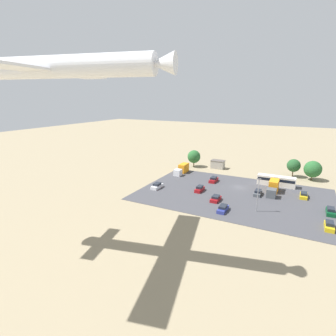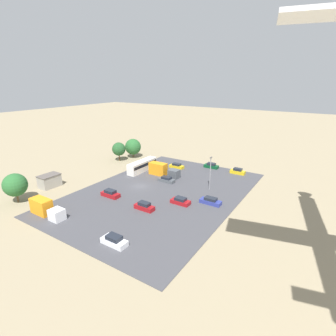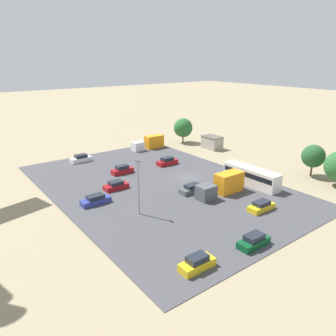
{
  "view_description": "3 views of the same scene",
  "coord_description": "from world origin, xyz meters",
  "px_view_note": "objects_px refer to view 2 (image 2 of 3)",
  "views": [
    {
      "loc": [
        -15.86,
        77.38,
        26.59
      ],
      "look_at": [
        9.79,
        28.13,
        11.65
      ],
      "focal_mm": 28.0,
      "sensor_mm": 36.0,
      "label": 1
    },
    {
      "loc": [
        47.85,
        39.68,
        25.63
      ],
      "look_at": [
        3.19,
        10.76,
        7.81
      ],
      "focal_mm": 28.0,
      "sensor_mm": 36.0,
      "label": 2
    },
    {
      "loc": [
        -45.15,
        38.7,
        21.93
      ],
      "look_at": [
        -0.82,
        5.2,
        3.19
      ],
      "focal_mm": 35.0,
      "sensor_mm": 36.0,
      "label": 3
    }
  ],
  "objects_px": {
    "bus": "(142,165)",
    "parked_car_5": "(180,201)",
    "parked_car_0": "(114,241)",
    "parked_truck_1": "(46,208)",
    "parked_car_6": "(110,194)",
    "parked_car_2": "(177,166)",
    "parked_car_7": "(238,171)",
    "parked_car_3": "(166,180)",
    "parked_car_1": "(211,166)",
    "parked_truck_0": "(162,170)",
    "parked_car_4": "(211,201)",
    "shed_building": "(50,181)",
    "parked_car_8": "(144,206)"
  },
  "relations": [
    {
      "from": "bus",
      "to": "parked_car_0",
      "type": "distance_m",
      "value": 37.0
    },
    {
      "from": "parked_car_1",
      "to": "parked_car_6",
      "type": "distance_m",
      "value": 33.93
    },
    {
      "from": "bus",
      "to": "parked_car_3",
      "type": "xyz_separation_m",
      "value": [
        3.64,
        10.92,
        -1.07
      ]
    },
    {
      "from": "parked_car_5",
      "to": "parked_car_6",
      "type": "bearing_deg",
      "value": -70.1
    },
    {
      "from": "bus",
      "to": "parked_car_8",
      "type": "xyz_separation_m",
      "value": [
        19.28,
        15.68,
        -0.99
      ]
    },
    {
      "from": "parked_car_8",
      "to": "parked_car_7",
      "type": "bearing_deg",
      "value": 164.43
    },
    {
      "from": "parked_car_2",
      "to": "parked_truck_1",
      "type": "bearing_deg",
      "value": -9.23
    },
    {
      "from": "parked_car_0",
      "to": "parked_car_1",
      "type": "height_order",
      "value": "parked_car_0"
    },
    {
      "from": "shed_building",
      "to": "parked_car_2",
      "type": "relative_size",
      "value": 1.13
    },
    {
      "from": "parked_car_0",
      "to": "parked_car_6",
      "type": "xyz_separation_m",
      "value": [
        -13.23,
        -13.96,
        0.01
      ]
    },
    {
      "from": "parked_car_6",
      "to": "parked_truck_0",
      "type": "relative_size",
      "value": 0.5
    },
    {
      "from": "shed_building",
      "to": "parked_car_3",
      "type": "height_order",
      "value": "shed_building"
    },
    {
      "from": "parked_car_8",
      "to": "parked_car_3",
      "type": "bearing_deg",
      "value": -163.07
    },
    {
      "from": "bus",
      "to": "parked_car_5",
      "type": "relative_size",
      "value": 2.6
    },
    {
      "from": "shed_building",
      "to": "parked_truck_0",
      "type": "xyz_separation_m",
      "value": [
        -22.3,
        19.3,
        0.03
      ]
    },
    {
      "from": "parked_car_6",
      "to": "parked_car_7",
      "type": "height_order",
      "value": "parked_car_6"
    },
    {
      "from": "parked_car_6",
      "to": "parked_truck_0",
      "type": "distance_m",
      "value": 18.51
    },
    {
      "from": "parked_car_1",
      "to": "parked_car_3",
      "type": "height_order",
      "value": "parked_car_1"
    },
    {
      "from": "parked_car_1",
      "to": "parked_car_8",
      "type": "bearing_deg",
      "value": -0.7
    },
    {
      "from": "parked_car_0",
      "to": "parked_truck_1",
      "type": "height_order",
      "value": "parked_truck_1"
    },
    {
      "from": "parked_car_2",
      "to": "parked_car_5",
      "type": "bearing_deg",
      "value": 33.08
    },
    {
      "from": "parked_car_4",
      "to": "parked_car_6",
      "type": "bearing_deg",
      "value": -66.47
    },
    {
      "from": "parked_truck_0",
      "to": "bus",
      "type": "bearing_deg",
      "value": -90.66
    },
    {
      "from": "parked_car_1",
      "to": "parked_car_4",
      "type": "bearing_deg",
      "value": 23.64
    },
    {
      "from": "parked_car_4",
      "to": "parked_car_5",
      "type": "xyz_separation_m",
      "value": [
        3.54,
        -5.52,
        -0.01
      ]
    },
    {
      "from": "parked_car_6",
      "to": "parked_car_1",
      "type": "bearing_deg",
      "value": -18.84
    },
    {
      "from": "parked_car_0",
      "to": "parked_car_7",
      "type": "distance_m",
      "value": 44.94
    },
    {
      "from": "parked_car_1",
      "to": "parked_car_4",
      "type": "height_order",
      "value": "parked_car_1"
    },
    {
      "from": "parked_car_7",
      "to": "bus",
      "type": "bearing_deg",
      "value": 117.64
    },
    {
      "from": "bus",
      "to": "parked_car_6",
      "type": "bearing_deg",
      "value": -74.47
    },
    {
      "from": "parked_car_5",
      "to": "parked_car_6",
      "type": "height_order",
      "value": "parked_car_6"
    },
    {
      "from": "parked_car_4",
      "to": "parked_car_8",
      "type": "relative_size",
      "value": 1.07
    },
    {
      "from": "bus",
      "to": "parked_car_8",
      "type": "relative_size",
      "value": 2.55
    },
    {
      "from": "parked_car_3",
      "to": "parked_car_6",
      "type": "bearing_deg",
      "value": -21.37
    },
    {
      "from": "parked_car_3",
      "to": "parked_car_7",
      "type": "xyz_separation_m",
      "value": [
        -16.55,
        13.73,
        0.07
      ]
    },
    {
      "from": "parked_car_2",
      "to": "parked_car_6",
      "type": "bearing_deg",
      "value": -4.35
    },
    {
      "from": "parked_car_5",
      "to": "parked_car_7",
      "type": "bearing_deg",
      "value": 171.09
    },
    {
      "from": "parked_car_4",
      "to": "parked_car_7",
      "type": "height_order",
      "value": "parked_car_7"
    },
    {
      "from": "parked_car_1",
      "to": "parked_car_4",
      "type": "distance_m",
      "value": 25.07
    },
    {
      "from": "parked_car_2",
      "to": "parked_car_3",
      "type": "bearing_deg",
      "value": 18.24
    },
    {
      "from": "parked_car_2",
      "to": "parked_car_4",
      "type": "height_order",
      "value": "parked_car_4"
    },
    {
      "from": "parked_car_7",
      "to": "parked_car_1",
      "type": "bearing_deg",
      "value": 84.96
    },
    {
      "from": "parked_car_6",
      "to": "parked_truck_0",
      "type": "height_order",
      "value": "parked_truck_0"
    },
    {
      "from": "parked_car_7",
      "to": "parked_car_2",
      "type": "bearing_deg",
      "value": 106.07
    },
    {
      "from": "parked_car_2",
      "to": "parked_truck_0",
      "type": "relative_size",
      "value": 0.49
    },
    {
      "from": "parked_car_2",
      "to": "parked_car_8",
      "type": "relative_size",
      "value": 1.03
    },
    {
      "from": "parked_car_7",
      "to": "parked_car_5",
      "type": "bearing_deg",
      "value": 171.09
    },
    {
      "from": "parked_car_0",
      "to": "parked_car_6",
      "type": "relative_size",
      "value": 0.99
    },
    {
      "from": "parked_car_0",
      "to": "parked_truck_0",
      "type": "height_order",
      "value": "parked_truck_0"
    },
    {
      "from": "parked_car_2",
      "to": "parked_car_7",
      "type": "xyz_separation_m",
      "value": [
        -5.05,
        17.52,
        0.09
      ]
    }
  ]
}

